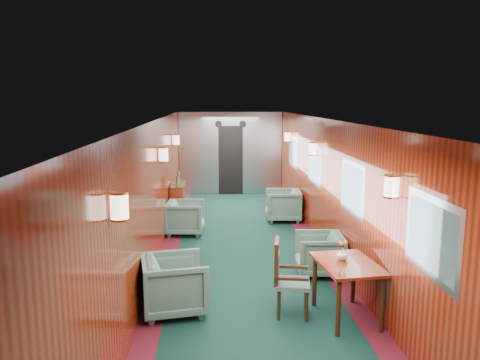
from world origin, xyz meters
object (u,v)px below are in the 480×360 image
(dining_table, at_px, (347,272))
(armchair_left_near, at_px, (175,285))
(side_chair, at_px, (286,275))
(armchair_left_far, at_px, (186,218))
(armchair_right_near, at_px, (319,254))
(armchair_right_far, at_px, (283,205))
(credenza, at_px, (178,202))

(dining_table, distance_m, armchair_left_near, 2.21)
(side_chair, bearing_deg, armchair_left_far, 121.22)
(dining_table, relative_size, side_chair, 1.06)
(armchair_right_near, xyz_separation_m, armchair_right_far, (-0.06, 3.35, 0.03))
(armchair_right_near, bearing_deg, side_chair, -25.27)
(credenza, distance_m, armchair_left_near, 4.70)
(credenza, bearing_deg, armchair_left_far, -77.91)
(side_chair, xyz_separation_m, armchair_right_far, (0.70, 4.72, -0.18))
(credenza, bearing_deg, side_chair, -70.76)
(armchair_right_near, height_order, armchair_right_far, armchair_right_far)
(credenza, xyz_separation_m, armchair_left_near, (0.27, -4.69, -0.07))
(credenza, bearing_deg, dining_table, -63.98)
(credenza, relative_size, armchair_left_near, 1.38)
(armchair_right_near, bearing_deg, armchair_left_far, -133.52)
(side_chair, bearing_deg, armchair_right_far, 91.63)
(side_chair, relative_size, armchair_left_far, 1.31)
(armchair_left_near, height_order, armchair_left_far, armchair_left_near)
(side_chair, xyz_separation_m, armchair_right_near, (0.76, 1.37, -0.21))
(armchair_left_far, height_order, armchair_right_far, armchair_right_far)
(dining_table, bearing_deg, armchair_left_far, 113.14)
(armchair_left_far, relative_size, armchair_right_far, 0.96)
(dining_table, height_order, side_chair, side_chair)
(credenza, distance_m, armchair_right_far, 2.40)
(side_chair, relative_size, armchair_right_near, 1.36)
(side_chair, distance_m, armchair_right_near, 1.58)
(dining_table, height_order, credenza, credenza)
(dining_table, height_order, armchair_left_far, dining_table)
(armchair_left_near, bearing_deg, dining_table, -108.62)
(armchair_right_far, bearing_deg, armchair_right_near, 5.12)
(dining_table, distance_m, armchair_right_far, 4.88)
(armchair_left_far, bearing_deg, credenza, 16.12)
(credenza, relative_size, armchair_right_far, 1.44)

